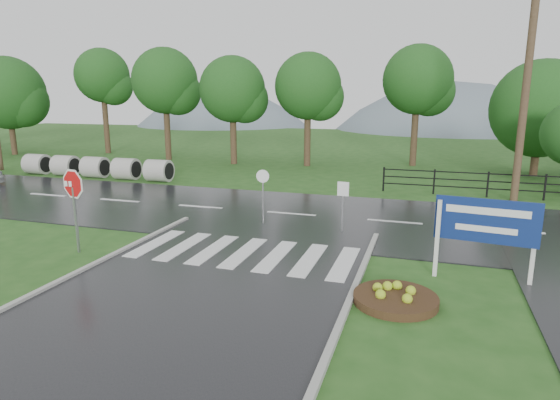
% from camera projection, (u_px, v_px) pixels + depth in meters
% --- Properties ---
extents(ground, '(120.00, 120.00, 0.00)m').
position_uv_depth(ground, '(149.00, 334.00, 9.24)').
color(ground, '#25521B').
rests_on(ground, ground).
extents(main_road, '(90.00, 8.00, 0.04)m').
position_uv_depth(main_road, '(291.00, 215.00, 18.55)').
color(main_road, black).
rests_on(main_road, ground).
extents(crosswalk, '(6.50, 2.80, 0.02)m').
position_uv_depth(crosswalk, '(244.00, 252.00, 13.88)').
color(crosswalk, silver).
rests_on(crosswalk, ground).
extents(fence_west, '(9.58, 0.08, 1.20)m').
position_uv_depth(fence_west, '(488.00, 182.00, 21.67)').
color(fence_west, black).
rests_on(fence_west, ground).
extents(hills, '(102.00, 48.00, 48.00)m').
position_uv_depth(hills, '(413.00, 230.00, 72.02)').
color(hills, slate).
rests_on(hills, ground).
extents(treeline, '(83.20, 5.20, 10.00)m').
position_uv_depth(treeline, '(364.00, 167.00, 31.27)').
color(treeline, '#164515').
rests_on(treeline, ground).
extents(culvert_pipes, '(9.70, 1.20, 1.20)m').
position_uv_depth(culvert_pipes, '(95.00, 167.00, 27.01)').
color(culvert_pipes, '#9E9B93').
rests_on(culvert_pipes, ground).
extents(stop_sign, '(1.17, 0.29, 2.69)m').
position_uv_depth(stop_sign, '(73.00, 191.00, 13.68)').
color(stop_sign, '#939399').
rests_on(stop_sign, ground).
extents(estate_billboard, '(2.43, 0.38, 2.13)m').
position_uv_depth(estate_billboard, '(486.00, 225.00, 11.59)').
color(estate_billboard, silver).
rests_on(estate_billboard, ground).
extents(flower_bed, '(1.90, 1.90, 0.38)m').
position_uv_depth(flower_bed, '(396.00, 297.00, 10.59)').
color(flower_bed, '#332111').
rests_on(flower_bed, ground).
extents(reg_sign_small, '(0.40, 0.06, 1.78)m').
position_uv_depth(reg_sign_small, '(343.00, 196.00, 15.82)').
color(reg_sign_small, '#939399').
rests_on(reg_sign_small, ground).
extents(reg_sign_round, '(0.47, 0.09, 2.03)m').
position_uv_depth(reg_sign_round, '(263.00, 190.00, 16.88)').
color(reg_sign_round, '#939399').
rests_on(reg_sign_round, ground).
extents(utility_pole_east, '(1.68, 0.63, 9.72)m').
position_uv_depth(utility_pole_east, '(526.00, 88.00, 19.97)').
color(utility_pole_east, '#473523').
rests_on(utility_pole_east, ground).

